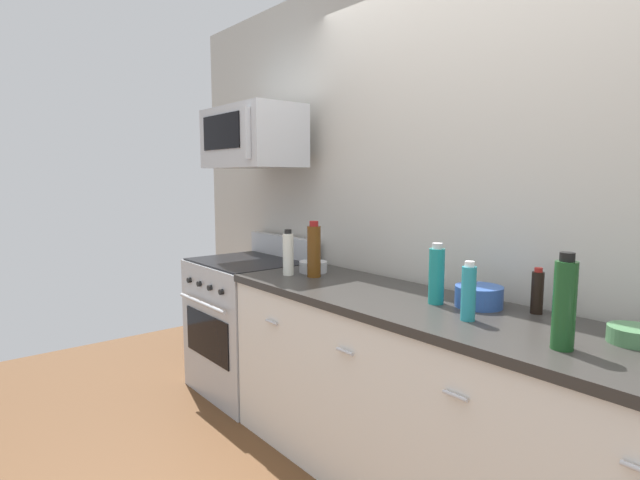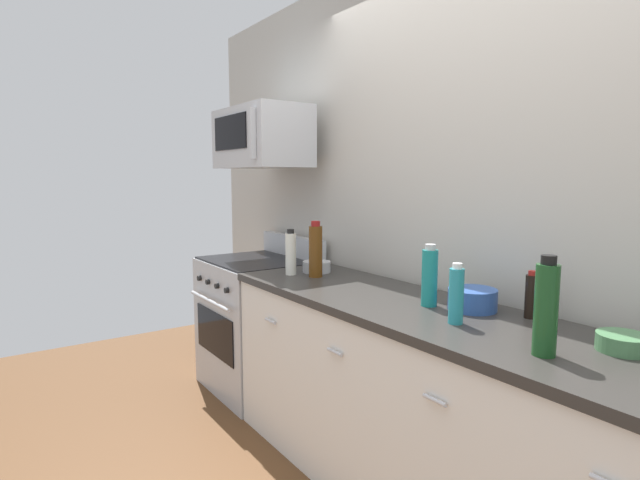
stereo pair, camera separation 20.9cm
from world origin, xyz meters
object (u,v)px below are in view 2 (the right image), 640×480
(bottle_vinegar_white, at_px, (291,253))
(bottle_soy_sauce_dark, at_px, (531,296))
(range_oven, at_px, (258,323))
(bowl_steel_prep, at_px, (317,266))
(bowl_blue_mixing, at_px, (472,299))
(microwave, at_px, (261,138))
(bottle_dish_soap, at_px, (456,295))
(bottle_wine_green, at_px, (546,308))
(bottle_wine_amber, at_px, (316,250))
(bottle_sparkling_teal, at_px, (430,277))
(bowl_green_glaze, at_px, (623,342))

(bottle_vinegar_white, bearing_deg, bottle_soy_sauce_dark, 13.57)
(range_oven, relative_size, bowl_steel_prep, 6.36)
(bottle_vinegar_white, distance_m, bowl_blue_mixing, 1.14)
(bottle_soy_sauce_dark, height_order, bowl_steel_prep, bottle_soy_sauce_dark)
(microwave, relative_size, bottle_vinegar_white, 2.78)
(bottle_dish_soap, bearing_deg, bowl_steel_prep, 172.57)
(microwave, distance_m, bottle_wine_green, 2.30)
(microwave, xyz_separation_m, bottle_wine_amber, (0.72, -0.05, -0.68))
(bottle_sparkling_teal, relative_size, bowl_blue_mixing, 1.33)
(microwave, relative_size, bottle_sparkling_teal, 2.70)
(microwave, relative_size, bowl_green_glaze, 4.50)
(microwave, distance_m, bottle_sparkling_teal, 1.70)
(bottle_sparkling_teal, bearing_deg, bottle_dish_soap, -25.23)
(bowl_blue_mixing, relative_size, bowl_green_glaze, 1.25)
(bottle_wine_amber, relative_size, bottle_sparkling_teal, 1.16)
(range_oven, distance_m, microwave, 1.28)
(bowl_blue_mixing, bearing_deg, bottle_soy_sauce_dark, 22.70)
(bottle_soy_sauce_dark, bearing_deg, range_oven, -173.01)
(microwave, distance_m, bowl_green_glaze, 2.46)
(bottle_dish_soap, distance_m, bowl_blue_mixing, 0.25)
(bottle_wine_green, relative_size, bowl_steel_prep, 1.93)
(range_oven, relative_size, bottle_dish_soap, 4.48)
(bowl_steel_prep, bearing_deg, microwave, -176.64)
(bowl_steel_prep, bearing_deg, bottle_dish_soap, -7.43)
(bottle_dish_soap, bearing_deg, bowl_blue_mixing, 113.20)
(bottle_dish_soap, xyz_separation_m, bottle_soy_sauce_dark, (0.12, 0.31, -0.02))
(bottle_wine_green, xyz_separation_m, bowl_green_glaze, (0.13, 0.25, -0.12))
(bottle_sparkling_teal, bearing_deg, bowl_green_glaze, 6.37)
(range_oven, xyz_separation_m, bottle_vinegar_white, (0.59, -0.09, 0.58))
(bottle_dish_soap, xyz_separation_m, bowl_blue_mixing, (-0.09, 0.22, -0.06))
(range_oven, relative_size, bottle_vinegar_white, 4.00)
(bottle_sparkling_teal, height_order, bottle_soy_sauce_dark, bottle_sparkling_teal)
(bottle_dish_soap, height_order, bowl_steel_prep, bottle_dish_soap)
(bottle_soy_sauce_dark, bearing_deg, bowl_blue_mixing, -157.30)
(bowl_blue_mixing, bearing_deg, bowl_steel_prep, -176.64)
(range_oven, distance_m, bottle_soy_sauce_dark, 2.01)
(bottle_wine_amber, relative_size, bowl_blue_mixing, 1.55)
(bottle_sparkling_teal, height_order, bowl_green_glaze, bottle_sparkling_teal)
(range_oven, xyz_separation_m, bowl_green_glaze, (2.32, 0.13, 0.48))
(bottle_soy_sauce_dark, relative_size, bowl_green_glaze, 1.18)
(bowl_blue_mixing, bearing_deg, bottle_wine_green, -28.32)
(microwave, bearing_deg, range_oven, -90.29)
(bottle_wine_amber, xyz_separation_m, bottle_sparkling_teal, (0.83, 0.05, -0.02))
(microwave, relative_size, bowl_steel_prep, 4.43)
(bottle_sparkling_teal, distance_m, bowl_blue_mixing, 0.20)
(bowl_green_glaze, distance_m, bowl_steel_prep, 1.71)
(microwave, height_order, bowl_steel_prep, microwave)
(bottle_wine_amber, relative_size, bowl_steel_prep, 1.91)
(microwave, height_order, bottle_sparkling_teal, microwave)
(microwave, xyz_separation_m, bottle_sparkling_teal, (1.55, -0.00, -0.70))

